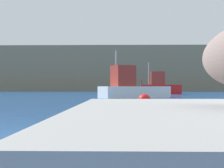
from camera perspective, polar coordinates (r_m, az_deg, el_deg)
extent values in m
cube|color=#7F755B|center=(72.52, 3.14, 2.60)|extent=(140.00, 11.68, 9.64)
cube|color=red|center=(42.15, 8.65, -0.94)|extent=(5.21, 1.60, 1.21)
cube|color=maroon|center=(42.13, 8.14, 1.04)|extent=(1.78, 1.32, 1.70)
cylinder|color=#B2B2B2|center=(42.04, 6.54, 1.87)|extent=(0.12, 0.12, 2.92)
cylinder|color=#3F382D|center=(41.95, 5.27, 0.36)|extent=(0.10, 0.10, 0.70)
cube|color=white|center=(27.99, 4.08, -1.44)|extent=(6.44, 4.70, 0.99)
cube|color=maroon|center=(27.42, 1.99, 1.44)|extent=(2.23, 2.12, 1.78)
cylinder|color=#B2B2B2|center=(27.12, 0.69, 2.78)|extent=(0.12, 0.12, 3.04)
sphere|color=red|center=(15.68, 5.79, -2.89)|extent=(0.62, 0.62, 0.62)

